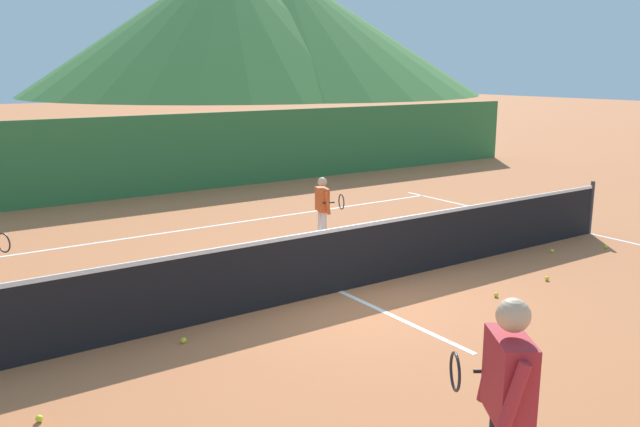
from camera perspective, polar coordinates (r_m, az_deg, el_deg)
ground_plane at (r=9.68m, az=1.75°, el=-6.80°), size 120.00×120.00×0.00m
line_baseline_far at (r=13.70m, az=-10.20°, el=-1.20°), size 12.27×0.08×0.01m
line_sideline_east at (r=14.06m, az=22.37°, el=-1.60°), size 0.08×10.64×0.01m
line_service_center at (r=9.68m, az=1.75°, el=-6.78°), size 0.08×5.27×0.01m
tennis_net at (r=9.53m, az=1.77°, el=-3.96°), size 12.33×0.08×1.05m
instructor at (r=4.82m, az=15.94°, el=-14.78°), size 0.57×0.84×1.71m
student_1 at (r=12.10m, az=0.28°, el=0.84°), size 0.41×0.68×1.25m
tennis_ball_0 at (r=13.03m, az=23.63°, el=-2.64°), size 0.07×0.07×0.07m
tennis_ball_1 at (r=9.78m, az=15.09°, el=-6.83°), size 0.07×0.07×0.07m
tennis_ball_6 at (r=8.11m, az=-11.80°, el=-10.77°), size 0.07×0.07×0.07m
tennis_ball_9 at (r=12.35m, az=19.56°, el=-3.09°), size 0.07×0.07×0.07m
tennis_ball_10 at (r=10.74m, az=19.16°, el=-5.36°), size 0.07×0.07×0.07m
tennis_ball_11 at (r=6.86m, az=-23.26°, el=-16.09°), size 0.07×0.07×0.07m
windscreen_fence at (r=17.19m, az=-15.90°, el=4.77°), size 26.99×0.08×2.06m
hill_0 at (r=86.09m, az=-3.11°, el=15.50°), size 48.97×48.97×15.46m
hill_1 at (r=84.90m, az=-7.99°, el=15.87°), size 50.19×50.19×16.75m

